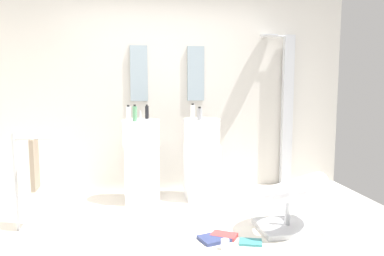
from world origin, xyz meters
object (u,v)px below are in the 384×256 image
(shower_column, at_px, (286,108))
(soap_bottle_green, at_px, (135,114))
(lounge_chair, at_px, (288,196))
(towel_rack, at_px, (32,166))
(soap_bottle_black, at_px, (147,112))
(pedestal_sink_left, at_px, (141,159))
(magazine_red, at_px, (224,236))
(soap_bottle_clear, at_px, (128,113))
(magazine_navy, at_px, (215,239))
(coffee_mug, at_px, (225,244))
(soap_bottle_white, at_px, (193,112))
(magazine_teal, at_px, (251,242))
(soap_bottle_grey, at_px, (200,114))
(pedestal_sink_right, at_px, (202,157))

(shower_column, bearing_deg, soap_bottle_green, -165.49)
(shower_column, relative_size, soap_bottle_green, 10.67)
(lounge_chair, height_order, towel_rack, towel_rack)
(soap_bottle_black, bearing_deg, soap_bottle_green, -119.82)
(pedestal_sink_left, xyz_separation_m, magazine_red, (0.71, -1.27, -0.49))
(towel_rack, xyz_separation_m, magazine_red, (1.78, -0.53, -0.60))
(magazine_red, height_order, soap_bottle_green, soap_bottle_green)
(soap_bottle_clear, bearing_deg, magazine_navy, -60.28)
(coffee_mug, xyz_separation_m, soap_bottle_clear, (-0.80, 1.51, 1.01))
(shower_column, xyz_separation_m, soap_bottle_white, (-1.35, -0.39, -0.01))
(soap_bottle_black, bearing_deg, pedestal_sink_left, -123.04)
(shower_column, relative_size, towel_rack, 2.16)
(lounge_chair, distance_m, magazine_navy, 0.83)
(soap_bottle_green, bearing_deg, magazine_teal, -53.03)
(soap_bottle_white, distance_m, soap_bottle_green, 0.71)
(soap_bottle_black, bearing_deg, soap_bottle_clear, -149.66)
(coffee_mug, bearing_deg, soap_bottle_green, 117.67)
(lounge_chair, distance_m, magazine_red, 0.73)
(magazine_red, relative_size, soap_bottle_clear, 1.29)
(magazine_navy, bearing_deg, soap_bottle_clear, 102.59)
(soap_bottle_black, bearing_deg, lounge_chair, -45.72)
(pedestal_sink_left, bearing_deg, soap_bottle_grey, -12.09)
(pedestal_sink_left, bearing_deg, shower_column, 11.19)
(soap_bottle_black, xyz_separation_m, soap_bottle_white, (0.55, -0.12, 0.01))
(magazine_navy, relative_size, soap_bottle_clear, 1.48)
(soap_bottle_black, xyz_separation_m, soap_bottle_grey, (0.60, -0.27, -0.01))
(magazine_teal, relative_size, soap_bottle_green, 1.04)
(magazine_navy, relative_size, magazine_red, 1.15)
(magazine_red, xyz_separation_m, soap_bottle_green, (-0.78, 1.13, 1.05))
(lounge_chair, xyz_separation_m, soap_bottle_white, (-0.73, 1.19, 0.72))
(magazine_red, xyz_separation_m, soap_bottle_black, (-0.63, 1.40, 1.04))
(pedestal_sink_left, bearing_deg, coffee_mug, -66.73)
(soap_bottle_green, bearing_deg, towel_rack, -148.99)
(pedestal_sink_left, distance_m, coffee_mug, 1.72)
(shower_column, distance_m, soap_bottle_white, 1.41)
(pedestal_sink_right, bearing_deg, soap_bottle_grey, -111.07)
(towel_rack, height_order, soap_bottle_white, soap_bottle_white)
(soap_bottle_clear, bearing_deg, pedestal_sink_right, 0.46)
(pedestal_sink_left, distance_m, magazine_teal, 1.77)
(soap_bottle_green, bearing_deg, coffee_mug, -62.33)
(pedestal_sink_left, bearing_deg, magazine_red, -60.95)
(shower_column, xyz_separation_m, soap_bottle_grey, (-1.30, -0.54, -0.02))
(magazine_navy, xyz_separation_m, soap_bottle_white, (0.02, 1.33, 1.05))
(pedestal_sink_right, xyz_separation_m, lounge_chair, (0.62, -1.19, -0.17))
(pedestal_sink_left, xyz_separation_m, coffee_mug, (0.65, -1.52, -0.46))
(pedestal_sink_left, bearing_deg, soap_bottle_clear, -177.17)
(shower_column, height_order, towel_rack, shower_column)
(pedestal_sink_right, bearing_deg, pedestal_sink_left, 180.00)
(soap_bottle_clear, bearing_deg, soap_bottle_white, 1.01)
(pedestal_sink_left, relative_size, shower_column, 0.53)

